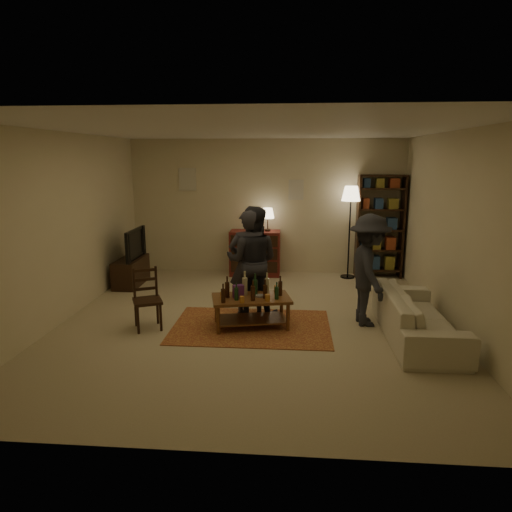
# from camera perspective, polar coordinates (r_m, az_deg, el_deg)

# --- Properties ---
(floor) EXTENTS (6.00, 6.00, 0.00)m
(floor) POSITION_cam_1_polar(r_m,az_deg,el_deg) (6.69, -0.35, -8.25)
(floor) COLOR #C6B793
(floor) RESTS_ON ground
(room_shell) EXTENTS (6.00, 6.00, 6.00)m
(room_shell) POSITION_cam_1_polar(r_m,az_deg,el_deg) (9.31, -2.76, 9.00)
(room_shell) COLOR beige
(room_shell) RESTS_ON ground
(rug) EXTENTS (2.20, 1.50, 0.01)m
(rug) POSITION_cam_1_polar(r_m,az_deg,el_deg) (6.50, -0.59, -8.80)
(rug) COLOR maroon
(rug) RESTS_ON ground
(coffee_table) EXTENTS (1.17, 0.80, 0.78)m
(coffee_table) POSITION_cam_1_polar(r_m,az_deg,el_deg) (6.38, -0.63, -5.55)
(coffee_table) COLOR brown
(coffee_table) RESTS_ON ground
(dining_chair) EXTENTS (0.50, 0.50, 0.87)m
(dining_chair) POSITION_cam_1_polar(r_m,az_deg,el_deg) (6.53, -13.50, -4.96)
(dining_chair) COLOR black
(dining_chair) RESTS_ON ground
(tv_stand) EXTENTS (0.40, 1.00, 1.06)m
(tv_stand) POSITION_cam_1_polar(r_m,az_deg,el_deg) (8.80, -15.36, -1.04)
(tv_stand) COLOR black
(tv_stand) RESTS_ON ground
(dresser) EXTENTS (1.00, 0.50, 1.36)m
(dresser) POSITION_cam_1_polar(r_m,az_deg,el_deg) (9.17, -0.07, 0.53)
(dresser) COLOR maroon
(dresser) RESTS_ON ground
(bookshelf) EXTENTS (0.90, 0.34, 2.02)m
(bookshelf) POSITION_cam_1_polar(r_m,az_deg,el_deg) (9.27, 15.20, 3.72)
(bookshelf) COLOR black
(bookshelf) RESTS_ON ground
(floor_lamp) EXTENTS (0.36, 0.36, 1.80)m
(floor_lamp) POSITION_cam_1_polar(r_m,az_deg,el_deg) (8.99, 11.77, 6.85)
(floor_lamp) COLOR black
(floor_lamp) RESTS_ON ground
(sofa) EXTENTS (0.81, 2.08, 0.61)m
(sofa) POSITION_cam_1_polar(r_m,az_deg,el_deg) (6.40, 19.49, -7.05)
(sofa) COLOR beige
(sofa) RESTS_ON ground
(person_left) EXTENTS (0.64, 0.48, 1.61)m
(person_left) POSITION_cam_1_polar(r_m,az_deg,el_deg) (6.73, -0.92, -0.95)
(person_left) COLOR #2B2A33
(person_left) RESTS_ON ground
(person_right) EXTENTS (0.86, 0.70, 1.65)m
(person_right) POSITION_cam_1_polar(r_m,az_deg,el_deg) (6.79, -0.47, -0.67)
(person_right) COLOR #24242C
(person_right) RESTS_ON ground
(person_by_sofa) EXTENTS (0.69, 1.08, 1.58)m
(person_by_sofa) POSITION_cam_1_polar(r_m,az_deg,el_deg) (6.58, 13.93, -1.74)
(person_by_sofa) COLOR #26272D
(person_by_sofa) RESTS_ON ground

